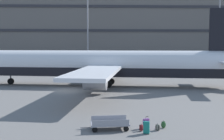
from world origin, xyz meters
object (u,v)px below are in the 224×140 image
(suitcase_purple, at_px, (146,127))
(backpack_upright, at_px, (163,125))
(airliner, at_px, (103,65))
(baggage_cart, at_px, (110,123))
(backpack_navy, at_px, (142,128))
(backpack_silver, at_px, (158,127))
(suitcase_small, at_px, (146,123))

(suitcase_purple, relative_size, backpack_upright, 1.78)
(airliner, xyz_separation_m, baggage_cart, (0.34, -20.54, -2.52))
(backpack_navy, height_order, backpack_silver, backpack_navy)
(airliner, height_order, suitcase_purple, airliner)
(suitcase_purple, relative_size, backpack_navy, 1.91)
(airliner, xyz_separation_m, backpack_silver, (3.58, -20.89, -2.74))
(backpack_navy, height_order, backpack_upright, backpack_upright)
(baggage_cart, bearing_deg, airliner, 90.94)
(backpack_silver, relative_size, baggage_cart, 0.15)
(backpack_silver, distance_m, backpack_upright, 0.71)
(suitcase_purple, xyz_separation_m, backpack_upright, (1.38, 1.21, -0.20))
(backpack_upright, bearing_deg, backpack_silver, -133.79)
(backpack_navy, bearing_deg, suitcase_small, 56.87)
(suitcase_small, xyz_separation_m, baggage_cart, (-2.52, -0.17, 0.07))
(airliner, xyz_separation_m, backpack_upright, (4.08, -20.37, -2.72))
(backpack_navy, relative_size, baggage_cart, 0.15)
(airliner, height_order, backpack_navy, airliner)
(airliner, distance_m, suitcase_small, 20.73)
(airliner, bearing_deg, backpack_silver, -80.26)
(backpack_navy, bearing_deg, suitcase_purple, -68.44)
(suitcase_small, xyz_separation_m, backpack_silver, (0.72, -0.52, -0.14))
(suitcase_purple, distance_m, backpack_silver, 1.15)
(backpack_silver, bearing_deg, airliner, 99.74)
(backpack_upright, relative_size, baggage_cart, 0.16)
(suitcase_small, relative_size, backpack_silver, 1.72)
(airliner, distance_m, baggage_cart, 20.69)
(backpack_navy, height_order, baggage_cart, baggage_cart)
(airliner, xyz_separation_m, suitcase_purple, (2.69, -21.58, -2.52))
(suitcase_purple, height_order, baggage_cart, suitcase_purple)
(backpack_silver, relative_size, backpack_upright, 0.92)
(airliner, relative_size, suitcase_small, 48.35)
(suitcase_purple, bearing_deg, backpack_upright, 41.14)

